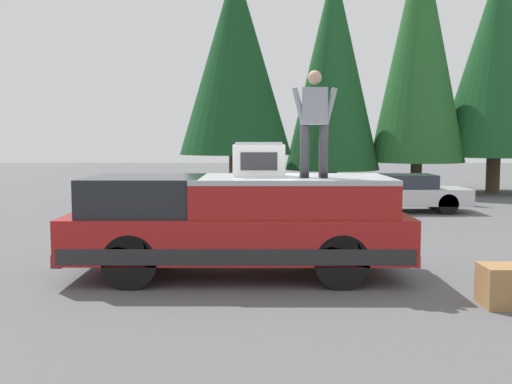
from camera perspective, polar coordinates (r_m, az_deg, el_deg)
ground_plane at (r=10.18m, az=2.20°, el=-7.73°), size 90.00×90.00×0.00m
pickup_truck at (r=9.80m, az=-1.72°, el=-3.04°), size 2.01×5.54×1.65m
compressor_unit at (r=9.77m, az=0.27°, el=3.14°), size 0.65×0.84×0.56m
person_on_truck_bed at (r=9.49m, az=5.62°, el=6.82°), size 0.29×0.72×1.69m
parked_car_silver at (r=18.97m, az=13.70°, el=-0.09°), size 1.64×4.10×1.16m
parked_car_white at (r=18.57m, az=-1.74°, el=-0.06°), size 1.64×4.10×1.16m
wooden_crate at (r=8.80m, az=22.58°, el=-8.33°), size 0.56×0.56×0.56m
conifer_far_left at (r=26.84m, az=22.14°, el=11.69°), size 4.64×4.64×9.50m
conifer_left at (r=25.50m, az=15.41°, el=13.37°), size 3.80×3.80×10.69m
conifer_center_left at (r=24.67m, az=7.41°, el=11.79°), size 3.83×3.83×9.28m
conifer_center_right at (r=23.30m, az=-1.99°, el=12.56°), size 4.32×4.32×8.91m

